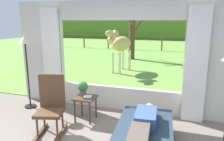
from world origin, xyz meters
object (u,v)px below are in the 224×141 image
(recliner_sofa, at_px, (144,139))
(side_table, at_px, (85,101))
(potted_plant, at_px, (83,88))
(book_stack, at_px, (88,97))
(horse, at_px, (121,44))
(floor_lamp_left, at_px, (26,50))
(reclining_person, at_px, (144,123))
(pasture_tree, at_px, (132,31))
(rocking_chair, at_px, (51,105))

(recliner_sofa, height_order, side_table, side_table)
(potted_plant, height_order, book_stack, potted_plant)
(side_table, height_order, potted_plant, potted_plant)
(side_table, bearing_deg, horse, 96.47)
(recliner_sofa, xyz_separation_m, side_table, (-1.39, 0.79, 0.21))
(floor_lamp_left, bearing_deg, book_stack, -10.33)
(book_stack, bearing_deg, reclining_person, -30.83)
(floor_lamp_left, relative_size, horse, 0.96)
(recliner_sofa, bearing_deg, potted_plant, 145.51)
(book_stack, relative_size, horse, 0.10)
(reclining_person, xyz_separation_m, pasture_tree, (-2.17, 8.57, 1.03))
(side_table, xyz_separation_m, floor_lamp_left, (-1.62, 0.25, 0.99))
(reclining_person, height_order, floor_lamp_left, floor_lamp_left)
(book_stack, distance_m, horse, 4.70)
(book_stack, bearing_deg, potted_plant, 144.04)
(recliner_sofa, relative_size, floor_lamp_left, 1.01)
(horse, bearing_deg, side_table, 110.19)
(side_table, xyz_separation_m, pasture_tree, (-0.78, 7.73, 1.13))
(book_stack, bearing_deg, rocking_chair, -128.00)
(reclining_person, distance_m, pasture_tree, 8.90)
(potted_plant, relative_size, book_stack, 1.82)
(pasture_tree, bearing_deg, recliner_sofa, -75.72)
(reclining_person, bearing_deg, potted_plant, 144.07)
(pasture_tree, bearing_deg, floor_lamp_left, -96.38)
(rocking_chair, height_order, floor_lamp_left, floor_lamp_left)
(horse, bearing_deg, pasture_tree, -71.50)
(side_table, xyz_separation_m, potted_plant, (-0.08, 0.06, 0.28))
(recliner_sofa, xyz_separation_m, potted_plant, (-1.47, 0.85, 0.48))
(recliner_sofa, relative_size, side_table, 3.39)
(book_stack, xyz_separation_m, pasture_tree, (-0.87, 7.79, 1.01))
(rocking_chair, height_order, horse, horse)
(pasture_tree, bearing_deg, horse, -85.22)
(side_table, bearing_deg, potted_plant, 143.13)
(side_table, distance_m, floor_lamp_left, 1.91)
(horse, distance_m, pasture_tree, 3.21)
(rocking_chair, distance_m, book_stack, 0.78)
(rocking_chair, relative_size, horse, 0.62)
(floor_lamp_left, bearing_deg, rocking_chair, -37.00)
(potted_plant, bearing_deg, floor_lamp_left, 172.96)
(recliner_sofa, relative_size, potted_plant, 5.52)
(recliner_sofa, xyz_separation_m, pasture_tree, (-2.17, 8.52, 1.34))
(reclining_person, relative_size, floor_lamp_left, 0.82)
(side_table, xyz_separation_m, book_stack, (0.09, -0.06, 0.12))
(rocking_chair, xyz_separation_m, pasture_tree, (-0.39, 8.41, 1.01))
(potted_plant, relative_size, horse, 0.18)
(side_table, relative_size, book_stack, 2.95)
(floor_lamp_left, bearing_deg, horse, 75.64)
(recliner_sofa, bearing_deg, floor_lamp_left, 156.48)
(recliner_sofa, height_order, horse, horse)
(potted_plant, distance_m, pasture_tree, 7.75)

